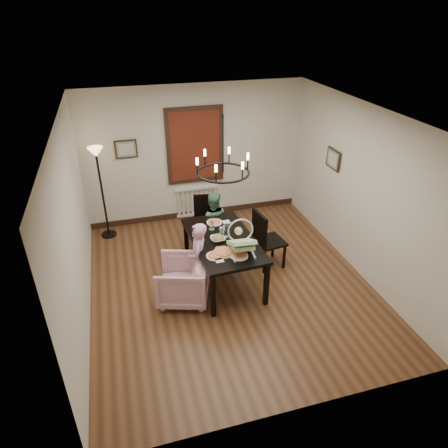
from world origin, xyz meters
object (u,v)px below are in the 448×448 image
baby_bouncer (241,241)px  armchair (182,280)px  seated_man (213,227)px  floor_lamp (103,195)px  dining_table (223,243)px  elderly_woman (198,265)px  chair_far (206,222)px  chair_right (270,238)px  drinking_glass (223,234)px

baby_bouncer → armchair: bearing=176.5°
seated_man → baby_bouncer: baby_bouncer is taller
seated_man → armchair: bearing=73.0°
seated_man → floor_lamp: floor_lamp is taller
dining_table → elderly_woman: 0.54m
chair_far → dining_table: bearing=-80.4°
dining_table → floor_lamp: (-1.82, 2.04, 0.18)m
armchair → chair_far: bearing=171.3°
armchair → baby_bouncer: 1.12m
dining_table → seated_man: bearing=82.4°
dining_table → armchair: size_ratio=2.28×
chair_right → elderly_woman: size_ratio=1.06×
armchair → elderly_woman: size_ratio=0.76×
dining_table → floor_lamp: 2.74m
elderly_woman → seated_man: size_ratio=1.06×
chair_far → floor_lamp: (-1.82, 0.84, 0.42)m
chair_far → armchair: chair_far is taller
chair_right → floor_lamp: floor_lamp is taller
drinking_glass → floor_lamp: 2.71m
chair_right → floor_lamp: size_ratio=0.61×
drinking_glass → armchair: bearing=-155.6°
chair_right → armchair: (-1.64, -0.51, -0.19)m
armchair → elderly_woman: bearing=129.7°
chair_right → drinking_glass: (-0.90, -0.17, 0.33)m
chair_far → seated_man: 0.24m
baby_bouncer → seated_man: bearing=97.9°
dining_table → drinking_glass: 0.16m
elderly_woman → chair_right: bearing=124.0°
dining_table → chair_right: size_ratio=1.63×
dining_table → chair_far: chair_far is taller
chair_far → baby_bouncer: baby_bouncer is taller
chair_right → floor_lamp: 3.30m
elderly_woman → seated_man: elderly_woman is taller
chair_far → elderly_woman: elderly_woman is taller
drinking_glass → elderly_woman: bearing=-154.2°
floor_lamp → elderly_woman: bearing=-58.4°
elderly_woman → drinking_glass: elderly_woman is taller
armchair → seated_man: (0.82, 1.27, 0.13)m
seated_man → drinking_glass: size_ratio=6.94×
chair_far → chair_right: (0.91, -0.99, 0.06)m
baby_bouncer → drinking_glass: (-0.16, 0.46, -0.12)m
seated_man → drinking_glass: bearing=101.4°
seated_man → floor_lamp: bearing=-13.6°
armchair → seated_man: size_ratio=0.80×
chair_right → drinking_glass: chair_right is taller
elderly_woman → baby_bouncer: 0.82m
baby_bouncer → floor_lamp: size_ratio=0.32×
chair_far → drinking_glass: size_ratio=6.89×
elderly_woman → drinking_glass: (0.46, 0.22, 0.36)m
dining_table → baby_bouncer: (0.17, -0.43, 0.27)m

